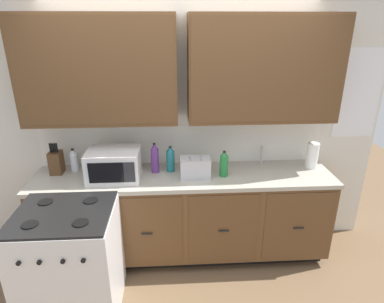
{
  "coord_description": "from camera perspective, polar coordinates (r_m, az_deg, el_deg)",
  "views": [
    {
      "loc": [
        -0.1,
        -2.55,
        2.3
      ],
      "look_at": [
        0.08,
        0.27,
        1.18
      ],
      "focal_mm": 30.6,
      "sensor_mm": 36.0,
      "label": 1
    }
  ],
  "objects": [
    {
      "name": "bottle_green",
      "position": [
        3.1,
        5.59,
        -2.16
      ],
      "size": [
        0.08,
        0.08,
        0.25
      ],
      "color": "#237A38",
      "rests_on": "counter_run"
    },
    {
      "name": "microwave",
      "position": [
        3.12,
        -13.45,
        -2.21
      ],
      "size": [
        0.48,
        0.37,
        0.28
      ],
      "color": "white",
      "rests_on": "counter_run"
    },
    {
      "name": "bottle_teal",
      "position": [
        3.2,
        -3.78,
        -1.32
      ],
      "size": [
        0.08,
        0.08,
        0.26
      ],
      "color": "#1E707A",
      "rests_on": "counter_run"
    },
    {
      "name": "knife_block",
      "position": [
        3.41,
        -22.58,
        -1.7
      ],
      "size": [
        0.11,
        0.14,
        0.31
      ],
      "color": "#52361E",
      "rests_on": "counter_run"
    },
    {
      "name": "toaster",
      "position": [
        3.08,
        0.56,
        -2.8
      ],
      "size": [
        0.28,
        0.18,
        0.19
      ],
      "color": "#B7B7BC",
      "rests_on": "counter_run"
    },
    {
      "name": "wall_unit",
      "position": [
        3.12,
        -1.64,
        10.1
      ],
      "size": [
        4.05,
        0.4,
        2.6
      ],
      "color": "silver",
      "rests_on": "ground_plane"
    },
    {
      "name": "ground_plane",
      "position": [
        3.44,
        -1.08,
        -20.42
      ],
      "size": [
        8.0,
        8.0,
        0.0
      ],
      "primitive_type": "plane",
      "color": "brown"
    },
    {
      "name": "paper_towel_roll",
      "position": [
        3.48,
        20.21,
        -0.65
      ],
      "size": [
        0.12,
        0.12,
        0.26
      ],
      "primitive_type": "cylinder",
      "color": "white",
      "rests_on": "counter_run"
    },
    {
      "name": "sink_faucet",
      "position": [
        3.44,
        12.0,
        -0.58
      ],
      "size": [
        0.02,
        0.02,
        0.2
      ],
      "primitive_type": "cylinder",
      "color": "#B2B5BA",
      "rests_on": "counter_run"
    },
    {
      "name": "counter_run",
      "position": [
        3.38,
        -1.31,
        -10.98
      ],
      "size": [
        2.88,
        0.64,
        0.93
      ],
      "color": "black",
      "rests_on": "ground_plane"
    },
    {
      "name": "bottle_clear",
      "position": [
        3.4,
        -19.89,
        -1.42
      ],
      "size": [
        0.08,
        0.08,
        0.23
      ],
      "color": "silver",
      "rests_on": "counter_run"
    },
    {
      "name": "bottle_violet",
      "position": [
        3.18,
        -6.5,
        -1.14
      ],
      "size": [
        0.08,
        0.08,
        0.3
      ],
      "color": "#663384",
      "rests_on": "counter_run"
    },
    {
      "name": "stove_range",
      "position": [
        3.01,
        -20.4,
        -17.52
      ],
      "size": [
        0.76,
        0.68,
        0.95
      ],
      "color": "white",
      "rests_on": "ground_plane"
    }
  ]
}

